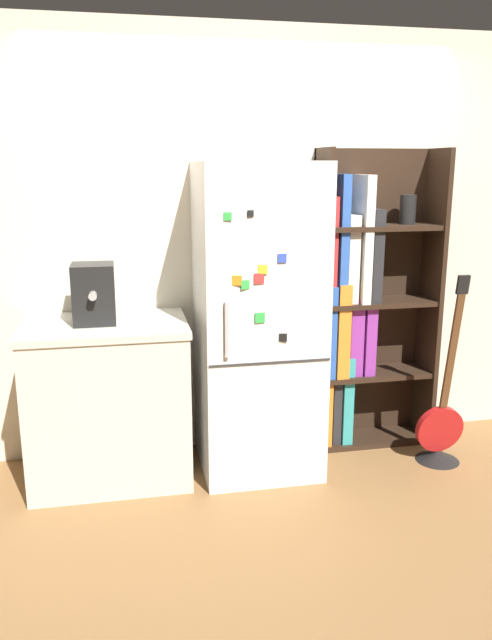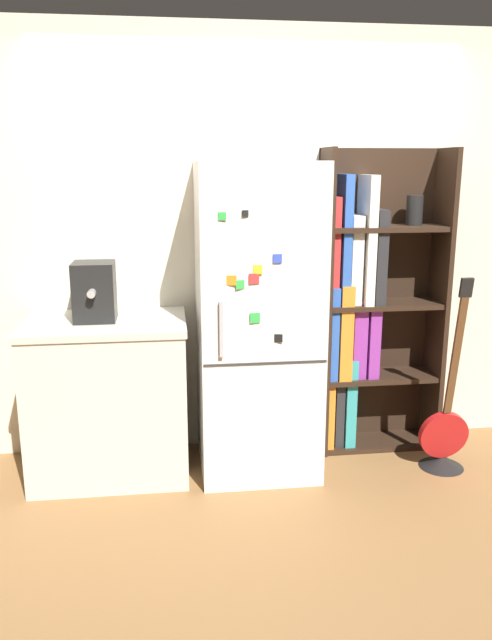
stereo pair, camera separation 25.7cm
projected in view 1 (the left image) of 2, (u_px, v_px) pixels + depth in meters
ground_plane at (261, 471)px, 3.75m from camera, size 16.00×16.00×0.00m
wall_back at (245, 246)px, 3.89m from camera, size 8.00×0.05×2.60m
refrigerator at (257, 321)px, 3.65m from camera, size 0.69×0.69×1.81m
bookshelf at (359, 308)px, 3.98m from camera, size 0.77×0.31×1.89m
kitchen_counter at (109, 401)px, 3.60m from camera, size 0.91×0.65×0.93m
espresso_machine at (94, 294)px, 3.44m from camera, size 0.23×0.29×0.33m
guitar at (440, 435)px, 3.85m from camera, size 0.30×0.28×1.19m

